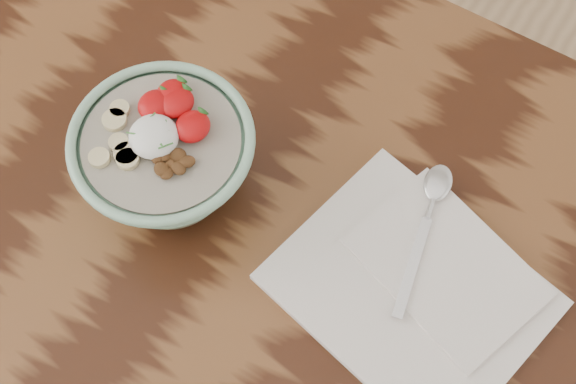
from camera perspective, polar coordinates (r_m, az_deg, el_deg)
name	(u,v)px	position (r cm, az deg, el deg)	size (l,w,h in cm)	color
table	(198,261)	(100.09, -6.44, -4.93)	(160.00, 90.00, 75.00)	#36190D
breakfast_bowl	(166,158)	(88.30, -8.66, 2.40)	(19.86, 19.86, 13.17)	#90C2A4
napkin	(418,285)	(88.93, 9.21, -6.56)	(31.41, 27.53, 1.68)	white
spoon	(432,203)	(91.45, 10.19, -0.78)	(6.16, 19.26, 1.01)	silver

